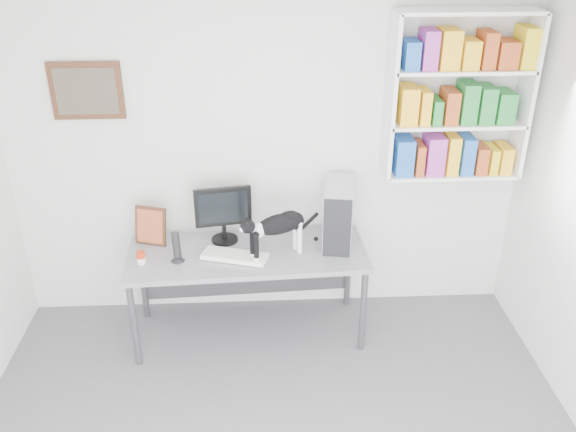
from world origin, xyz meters
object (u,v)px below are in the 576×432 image
at_px(pc_tower, 339,214).
at_px(cat, 278,235).
at_px(speaker, 176,247).
at_px(leaning_print, 151,225).
at_px(soup_can, 141,258).
at_px(bookshelf, 459,97).
at_px(keyboard, 235,256).
at_px(desk, 249,293).
at_px(monitor, 223,214).

height_order(pc_tower, cat, pc_tower).
bearing_deg(cat, speaker, 157.71).
xyz_separation_m(leaning_print, soup_can, (-0.04, -0.30, -0.11)).
relative_size(bookshelf, keyboard, 2.56).
height_order(desk, cat, cat).
distance_m(monitor, soup_can, 0.70).
distance_m(monitor, cat, 0.49).
relative_size(bookshelf, leaning_print, 4.00).
height_order(monitor, speaker, monitor).
bearing_deg(monitor, cat, -41.23).
relative_size(desk, keyboard, 3.73).
xyz_separation_m(bookshelf, monitor, (-1.75, -0.09, -0.87)).
bearing_deg(keyboard, speaker, -160.86).
distance_m(keyboard, leaning_print, 0.71).
bearing_deg(leaning_print, cat, 2.76).
height_order(soup_can, cat, cat).
bearing_deg(cat, monitor, 123.19).
relative_size(bookshelf, cat, 2.14).
xyz_separation_m(bookshelf, pc_tower, (-0.87, -0.15, -0.86)).
xyz_separation_m(bookshelf, desk, (-1.57, -0.28, -1.47)).
bearing_deg(cat, keyboard, 158.08).
distance_m(keyboard, speaker, 0.43).
relative_size(pc_tower, soup_can, 5.05).
xyz_separation_m(pc_tower, cat, (-0.47, -0.20, -0.06)).
bearing_deg(speaker, leaning_print, 102.99).
height_order(desk, speaker, speaker).
relative_size(bookshelf, monitor, 2.68).
bearing_deg(bookshelf, cat, -165.43).
xyz_separation_m(desk, speaker, (-0.51, -0.11, 0.50)).
bearing_deg(cat, desk, 137.95).
bearing_deg(soup_can, bookshelf, 9.76).
relative_size(monitor, keyboard, 0.96).
height_order(keyboard, cat, cat).
bearing_deg(pc_tower, speaker, -159.56).
relative_size(desk, cat, 3.12).
bearing_deg(speaker, pc_tower, -14.84).
bearing_deg(bookshelf, keyboard, -167.59).
distance_m(monitor, keyboard, 0.36).
distance_m(bookshelf, cat, 1.66).
bearing_deg(desk, leaning_print, 163.67).
bearing_deg(desk, speaker, -171.21).
relative_size(pc_tower, speaker, 1.98).
distance_m(speaker, leaning_print, 0.36).
xyz_separation_m(desk, leaning_print, (-0.74, 0.18, 0.53)).
height_order(bookshelf, desk, bookshelf).
distance_m(bookshelf, pc_tower, 1.23).
bearing_deg(desk, monitor, 131.18).
bearing_deg(monitor, leaning_print, 171.38).
xyz_separation_m(monitor, leaning_print, (-0.56, -0.01, -0.08)).
distance_m(pc_tower, leaning_print, 1.44).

